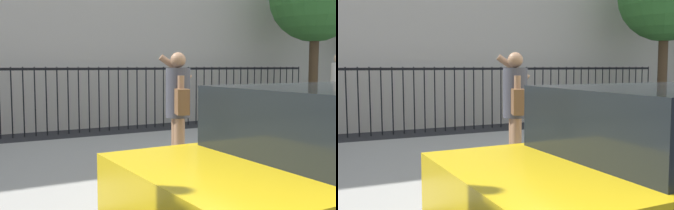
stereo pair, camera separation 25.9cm
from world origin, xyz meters
TOP-DOWN VIEW (x-y plane):
  - ground_plane at (0.00, 0.00)m, footprint 60.00×60.00m
  - sidewalk at (0.00, 2.20)m, footprint 28.00×4.40m
  - iron_fence at (0.00, 5.90)m, footprint 12.03×0.04m
  - pedestrian_on_phone at (-1.10, 1.05)m, footprint 0.52×0.71m

SIDE VIEW (x-z plane):
  - ground_plane at x=0.00m, z-range 0.00..0.00m
  - sidewalk at x=0.00m, z-range 0.00..0.15m
  - iron_fence at x=0.00m, z-range 0.22..1.82m
  - pedestrian_on_phone at x=-1.10m, z-range 0.28..1.94m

